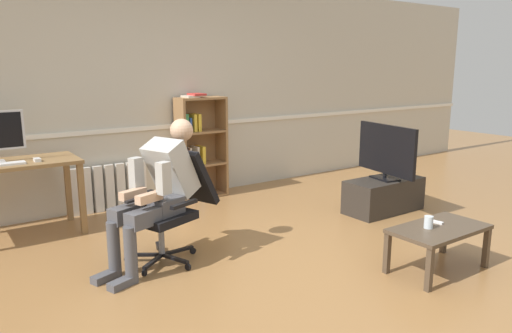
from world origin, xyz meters
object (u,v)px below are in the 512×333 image
at_px(bookshelf, 198,150).
at_px(coffee_table, 439,233).
at_px(spare_remote, 434,221).
at_px(keyboard, 0,165).
at_px(person_seated, 157,190).
at_px(computer_mouse, 37,160).
at_px(tv_stand, 384,195).
at_px(office_chair, 174,200).
at_px(tv_screen, 386,151).
at_px(computer_desk, 2,174).
at_px(radiator, 109,187).
at_px(drinking_glass, 429,222).

bearing_deg(bookshelf, coffee_table, -80.44).
bearing_deg(spare_remote, keyboard, -52.39).
bearing_deg(spare_remote, person_seated, -46.03).
bearing_deg(person_seated, computer_mouse, -171.91).
relative_size(tv_stand, coffee_table, 1.14).
distance_m(keyboard, spare_remote, 3.89).
distance_m(office_chair, spare_remote, 2.21).
relative_size(bookshelf, tv_screen, 1.45).
bearing_deg(tv_screen, computer_mouse, 77.75).
bearing_deg(tv_screen, person_seated, 97.56).
relative_size(tv_screen, spare_remote, 6.06).
xyz_separation_m(computer_desk, keyboard, (-0.03, -0.14, 0.11)).
bearing_deg(bookshelf, tv_screen, -50.74).
bearing_deg(radiator, keyboard, -155.46).
xyz_separation_m(radiator, tv_screen, (2.57, -1.88, 0.44)).
xyz_separation_m(keyboard, computer_mouse, (0.32, 0.02, 0.01)).
bearing_deg(tv_stand, spare_remote, -124.48).
bearing_deg(bookshelf, person_seated, -127.36).
bearing_deg(office_chair, spare_remote, 30.29).
bearing_deg(computer_desk, office_chair, -49.15).
bearing_deg(tv_screen, keyboard, 79.76).
distance_m(computer_desk, person_seated, 1.69).
height_order(tv_screen, spare_remote, tv_screen).
height_order(keyboard, radiator, keyboard).
distance_m(person_seated, drinking_glass, 2.23).
distance_m(tv_stand, tv_screen, 0.52).
bearing_deg(radiator, spare_remote, -61.38).
bearing_deg(radiator, office_chair, -89.54).
bearing_deg(computer_desk, drinking_glass, -46.27).
bearing_deg(radiator, drinking_glass, -64.13).
height_order(computer_desk, drinking_glass, computer_desk).
xyz_separation_m(computer_mouse, tv_stand, (3.41, -1.37, -0.58)).
distance_m(computer_desk, tv_screen, 3.99).
bearing_deg(office_chair, tv_screen, 66.55).
height_order(keyboard, coffee_table, keyboard).
distance_m(computer_desk, tv_stand, 4.02).
height_order(office_chair, tv_screen, tv_screen).
relative_size(radiator, person_seated, 0.73).
relative_size(keyboard, spare_remote, 2.87).
xyz_separation_m(keyboard, bookshelf, (2.28, 0.43, -0.16)).
bearing_deg(tv_stand, office_chair, 176.39).
bearing_deg(drinking_glass, tv_stand, 52.09).
xyz_separation_m(computer_mouse, person_seated, (0.67, -1.27, -0.12)).
bearing_deg(drinking_glass, keyboard, 135.50).
bearing_deg(computer_mouse, coffee_table, -47.57).
distance_m(computer_mouse, tv_stand, 3.72).
xyz_separation_m(computer_desk, person_seated, (0.97, -1.39, -0.00)).
xyz_separation_m(person_seated, tv_stand, (2.74, -0.10, -0.46)).
height_order(computer_desk, coffee_table, computer_desk).
height_order(person_seated, tv_screen, person_seated).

